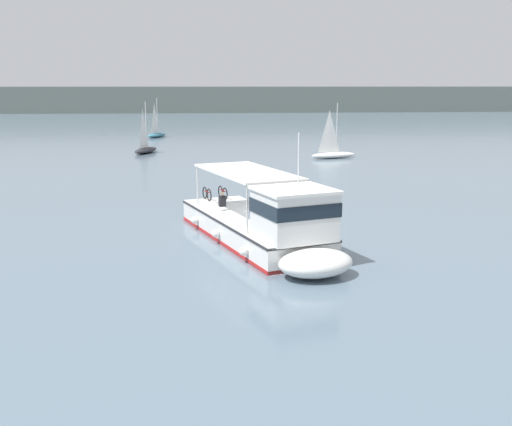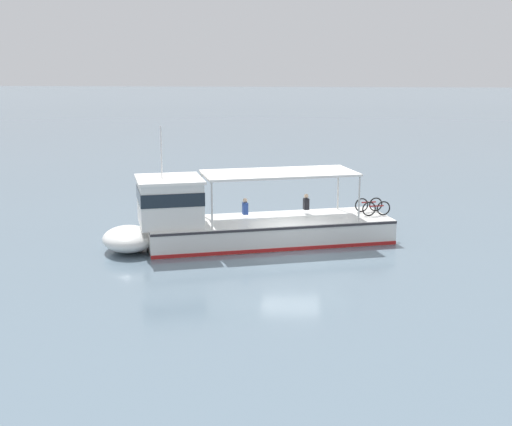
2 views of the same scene
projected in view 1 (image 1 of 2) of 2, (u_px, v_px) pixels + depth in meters
The scene contains 6 objects.
ground_plane at pixel (275, 234), 29.85m from camera, with size 400.00×400.00×0.00m, color slate.
distant_shoreline at pixel (210, 99), 171.34m from camera, with size 400.00×28.00×6.68m, color #515B56.
ferry_main at pixel (265, 226), 27.06m from camera, with size 6.91×13.03×5.32m.
sailboat_mid_channel at pixel (333, 153), 60.74m from camera, with size 5.00×2.69×5.40m.
sailboat_far_right at pixel (157, 133), 85.10m from camera, with size 3.17×4.96×5.40m.
sailboat_off_stern at pixel (146, 148), 65.25m from camera, with size 2.86×5.00×5.40m.
Camera 1 is at (-3.68, -28.79, 7.10)m, focal length 43.08 mm.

